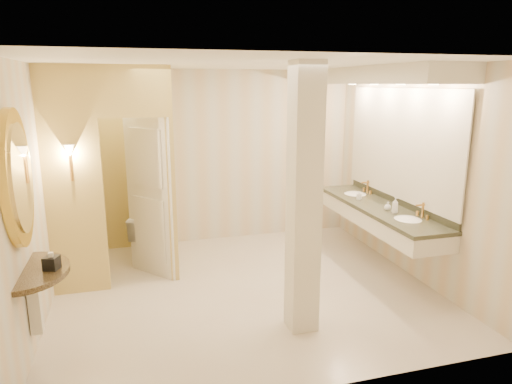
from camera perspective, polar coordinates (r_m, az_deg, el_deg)
The scene contains 16 objects.
floor at distance 5.78m, azimuth -1.39°, elevation -12.07°, with size 4.50×4.50×0.00m, color beige.
ceiling at distance 5.22m, azimuth -1.56°, elevation 15.75°, with size 4.50×4.50×0.00m, color white.
wall_back at distance 7.26m, azimuth -5.36°, elevation 4.35°, with size 4.50×0.02×2.70m, color beige.
wall_front at distance 3.50m, azimuth 6.64°, elevation -5.60°, with size 4.50×0.02×2.70m, color beige.
wall_left at distance 5.28m, azimuth -25.89°, elevation -0.39°, with size 0.02×4.00×2.70m, color beige.
wall_right at distance 6.27m, azimuth 18.91°, elevation 2.24°, with size 0.02×4.00×2.70m, color beige.
toilet_closet at distance 6.12m, azimuth -14.09°, elevation 2.65°, with size 1.50×1.55×2.70m.
wall_sconce at distance 5.58m, azimuth -22.26°, elevation 4.64°, with size 0.14×0.14×0.42m.
vanity at distance 6.29m, azimuth 15.75°, elevation 5.08°, with size 0.75×2.71×2.09m.
console_shelf at distance 4.44m, azimuth -27.27°, elevation -3.09°, with size 0.92×0.92×1.91m.
pillar at distance 4.51m, azimuth 6.01°, elevation -1.25°, with size 0.28×0.28×2.70m, color silver.
tissue_box at distance 4.48m, azimuth -24.18°, elevation -8.10°, with size 0.12×0.12×0.12m, color black.
toilet at distance 6.73m, azimuth -13.40°, elevation -5.42°, with size 0.40×0.69×0.71m, color white.
soap_bottle_a at distance 6.65m, azimuth 12.76°, elevation -0.42°, with size 0.05×0.05×0.12m, color beige.
soap_bottle_b at distance 6.19m, azimuth 16.14°, elevation -1.70°, with size 0.09×0.09×0.11m, color silver.
soap_bottle_c at distance 6.06m, azimuth 17.00°, elevation -1.60°, with size 0.08×0.08×0.20m, color #C6B28C.
Camera 1 is at (-1.28, -5.06, 2.49)m, focal length 32.00 mm.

